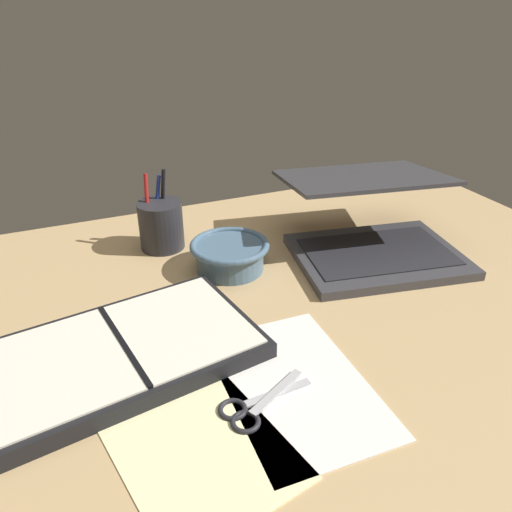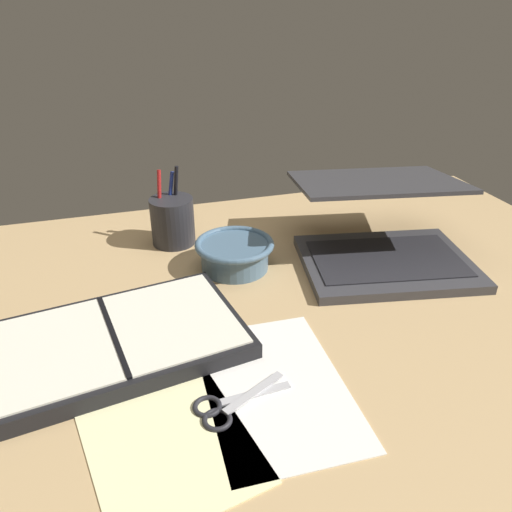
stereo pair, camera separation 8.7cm
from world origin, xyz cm
name	(u,v)px [view 2 (the right image)]	position (x,y,z in cm)	size (l,w,h in cm)	color
desk_top	(285,311)	(0.00, 0.00, 1.00)	(140.00, 100.00, 2.00)	tan
laptop	(382,233)	(24.21, 11.03, 7.51)	(37.83, 39.86, 15.78)	#38383D
bowl	(235,253)	(-4.86, 15.55, 5.21)	(15.25, 15.25, 5.76)	slate
pen_cup	(172,221)	(-14.61, 30.06, 7.11)	(9.11, 9.11, 16.28)	#28282D
planner	(114,341)	(-28.53, -3.50, 3.42)	(41.39, 29.22, 3.03)	black
scissors	(223,408)	(-15.68, -20.26, 2.34)	(13.61, 7.95, 0.80)	#B7B7BC
paper_sheet_front	(275,386)	(-7.89, -18.08, 2.08)	(18.70, 28.69, 0.16)	white
paper_sheet_beside_planner	(162,429)	(-23.74, -21.34, 2.08)	(18.37, 27.21, 0.16)	#F4EFB2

